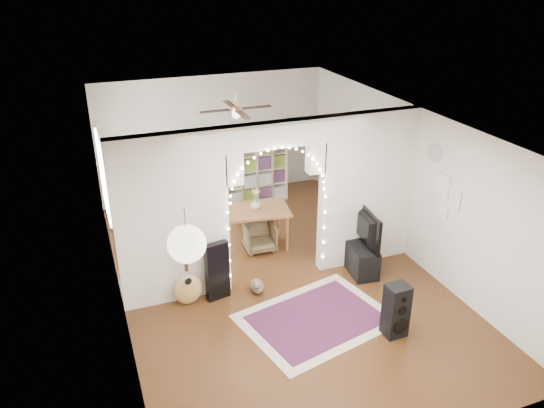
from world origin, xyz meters
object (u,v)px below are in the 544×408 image
object	(u,v)px
bookcase	(255,169)
dining_chair_left	(183,206)
acoustic_guitar	(187,278)
dining_chair_right	(259,237)
media_console	(358,255)
floor_speaker	(396,311)
dining_table	(256,213)

from	to	relation	value
bookcase	dining_chair_left	size ratio (longest dim) A/B	2.46
acoustic_guitar	dining_chair_right	distance (m)	2.03
bookcase	media_console	bearing A→B (deg)	-71.69
dining_chair_left	dining_chair_right	distance (m)	2.09
dining_chair_left	acoustic_guitar	bearing A→B (deg)	-80.56
dining_chair_left	dining_chair_right	size ratio (longest dim) A/B	1.04
media_console	dining_chair_right	distance (m)	1.84
acoustic_guitar	dining_chair_left	xyz separation A→B (m)	(0.58, 3.04, -0.21)
floor_speaker	dining_chair_right	bearing A→B (deg)	105.48
acoustic_guitar	floor_speaker	bearing A→B (deg)	-50.97
floor_speaker	acoustic_guitar	bearing A→B (deg)	143.04
media_console	bookcase	bearing A→B (deg)	108.93
media_console	dining_table	distance (m)	2.00
floor_speaker	dining_table	bearing A→B (deg)	104.81
bookcase	dining_chair_right	distance (m)	2.31
acoustic_guitar	floor_speaker	world-z (taller)	acoustic_guitar
media_console	bookcase	distance (m)	3.48
dining_chair_left	floor_speaker	bearing A→B (deg)	-47.26
dining_chair_left	dining_chair_right	bearing A→B (deg)	-40.43
floor_speaker	dining_chair_right	size ratio (longest dim) A/B	1.44
floor_speaker	dining_chair_right	distance (m)	3.15
bookcase	dining_chair_left	xyz separation A→B (m)	(-1.70, -0.34, -0.45)
dining_chair_right	floor_speaker	bearing A→B (deg)	-67.87
media_console	dining_chair_right	bearing A→B (deg)	145.61
dining_table	dining_chair_left	world-z (taller)	dining_table
floor_speaker	media_console	distance (m)	1.82
dining_table	dining_chair_right	size ratio (longest dim) A/B	2.33
acoustic_guitar	bookcase	size ratio (longest dim) A/B	0.75
dining_table	dining_chair_left	distance (m)	1.99
media_console	floor_speaker	bearing A→B (deg)	-95.33
dining_table	acoustic_guitar	bearing A→B (deg)	-130.20
acoustic_guitar	bookcase	bearing A→B (deg)	39.45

